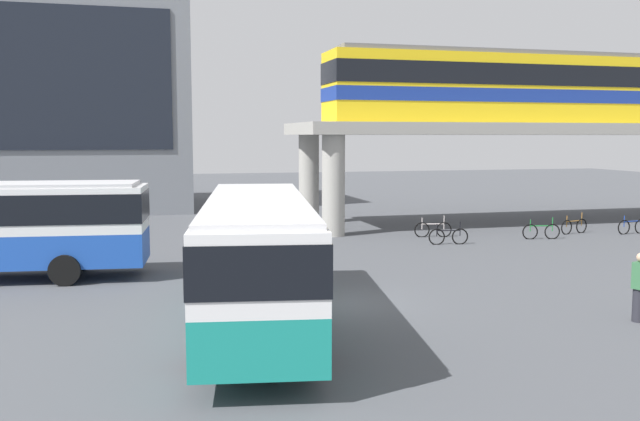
{
  "coord_description": "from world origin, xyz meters",
  "views": [
    {
      "loc": [
        -5.34,
        -18.68,
        4.75
      ],
      "look_at": [
        0.77,
        4.2,
        2.2
      ],
      "focal_mm": 38.87,
      "sensor_mm": 36.0,
      "label": 1
    }
  ],
  "objects_px": {
    "bicycle_blue": "(632,227)",
    "pedestrian_by_bike_rack": "(640,289)",
    "bicycle_silver": "(433,229)",
    "bicycle_brown": "(574,226)",
    "train": "(518,87)",
    "bicycle_green": "(541,231)",
    "bicycle_black": "(448,236)",
    "bus_main": "(257,247)"
  },
  "relations": [
    {
      "from": "bicycle_silver",
      "to": "pedestrian_by_bike_rack",
      "type": "relative_size",
      "value": 0.98
    },
    {
      "from": "bus_main",
      "to": "bicycle_silver",
      "type": "height_order",
      "value": "bus_main"
    },
    {
      "from": "bus_main",
      "to": "bicycle_green",
      "type": "height_order",
      "value": "bus_main"
    },
    {
      "from": "bicycle_green",
      "to": "bicycle_black",
      "type": "bearing_deg",
      "value": -175.93
    },
    {
      "from": "bicycle_silver",
      "to": "pedestrian_by_bike_rack",
      "type": "distance_m",
      "value": 15.3
    },
    {
      "from": "bicycle_silver",
      "to": "pedestrian_by_bike_rack",
      "type": "xyz_separation_m",
      "value": [
        -1.13,
        -15.25,
        0.49
      ]
    },
    {
      "from": "bus_main",
      "to": "bicycle_blue",
      "type": "bearing_deg",
      "value": 29.36
    },
    {
      "from": "train",
      "to": "bicycle_green",
      "type": "relative_size",
      "value": 12.08
    },
    {
      "from": "train",
      "to": "bicycle_brown",
      "type": "height_order",
      "value": "train"
    },
    {
      "from": "bicycle_black",
      "to": "pedestrian_by_bike_rack",
      "type": "relative_size",
      "value": 0.99
    },
    {
      "from": "bicycle_brown",
      "to": "bicycle_silver",
      "type": "relative_size",
      "value": 0.99
    },
    {
      "from": "train",
      "to": "bicycle_black",
      "type": "height_order",
      "value": "train"
    },
    {
      "from": "bicycle_black",
      "to": "bicycle_brown",
      "type": "bearing_deg",
      "value": 11.76
    },
    {
      "from": "bicycle_blue",
      "to": "bicycle_brown",
      "type": "height_order",
      "value": "same"
    },
    {
      "from": "bicycle_blue",
      "to": "bicycle_black",
      "type": "distance_m",
      "value": 10.17
    },
    {
      "from": "train",
      "to": "pedestrian_by_bike_rack",
      "type": "relative_size",
      "value": 11.93
    },
    {
      "from": "bicycle_brown",
      "to": "pedestrian_by_bike_rack",
      "type": "xyz_separation_m",
      "value": [
        -8.28,
        -14.53,
        0.49
      ]
    },
    {
      "from": "bicycle_green",
      "to": "bicycle_brown",
      "type": "relative_size",
      "value": 1.01
    },
    {
      "from": "pedestrian_by_bike_rack",
      "to": "bicycle_black",
      "type": "bearing_deg",
      "value": 86.28
    },
    {
      "from": "train",
      "to": "pedestrian_by_bike_rack",
      "type": "height_order",
      "value": "train"
    },
    {
      "from": "pedestrian_by_bike_rack",
      "to": "bicycle_silver",
      "type": "bearing_deg",
      "value": 85.77
    },
    {
      "from": "bicycle_black",
      "to": "train",
      "type": "bearing_deg",
      "value": 42.26
    },
    {
      "from": "bicycle_green",
      "to": "bicycle_blue",
      "type": "bearing_deg",
      "value": 4.36
    },
    {
      "from": "bicycle_silver",
      "to": "bicycle_blue",
      "type": "bearing_deg",
      "value": -8.79
    },
    {
      "from": "train",
      "to": "bicycle_blue",
      "type": "distance_m",
      "value": 9.52
    },
    {
      "from": "bicycle_blue",
      "to": "pedestrian_by_bike_rack",
      "type": "relative_size",
      "value": 1.0
    },
    {
      "from": "bicycle_silver",
      "to": "pedestrian_by_bike_rack",
      "type": "height_order",
      "value": "pedestrian_by_bike_rack"
    },
    {
      "from": "bicycle_brown",
      "to": "train",
      "type": "bearing_deg",
      "value": 95.92
    },
    {
      "from": "train",
      "to": "bicycle_brown",
      "type": "bearing_deg",
      "value": -84.08
    },
    {
      "from": "bicycle_black",
      "to": "bicycle_green",
      "type": "bearing_deg",
      "value": 4.07
    },
    {
      "from": "bicycle_brown",
      "to": "bicycle_silver",
      "type": "xyz_separation_m",
      "value": [
        -7.15,
        0.72,
        0.0
      ]
    },
    {
      "from": "bicycle_blue",
      "to": "bicycle_black",
      "type": "height_order",
      "value": "same"
    },
    {
      "from": "bicycle_green",
      "to": "bicycle_blue",
      "type": "xyz_separation_m",
      "value": [
        5.3,
        0.4,
        0.0
      ]
    },
    {
      "from": "bicycle_blue",
      "to": "bicycle_brown",
      "type": "xyz_separation_m",
      "value": [
        -2.7,
        0.8,
        0.0
      ]
    },
    {
      "from": "bus_main",
      "to": "bicycle_silver",
      "type": "xyz_separation_m",
      "value": [
        10.65,
        13.06,
        -1.63
      ]
    },
    {
      "from": "bicycle_green",
      "to": "bicycle_brown",
      "type": "bearing_deg",
      "value": 24.92
    },
    {
      "from": "bicycle_blue",
      "to": "bicycle_silver",
      "type": "distance_m",
      "value": 9.97
    },
    {
      "from": "bicycle_green",
      "to": "bicycle_silver",
      "type": "bearing_deg",
      "value": 157.09
    },
    {
      "from": "bicycle_blue",
      "to": "pedestrian_by_bike_rack",
      "type": "height_order",
      "value": "pedestrian_by_bike_rack"
    },
    {
      "from": "bus_main",
      "to": "bicycle_brown",
      "type": "distance_m",
      "value": 21.72
    },
    {
      "from": "bicycle_green",
      "to": "pedestrian_by_bike_rack",
      "type": "relative_size",
      "value": 0.99
    },
    {
      "from": "bicycle_black",
      "to": "pedestrian_by_bike_rack",
      "type": "bearing_deg",
      "value": -93.72
    }
  ]
}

